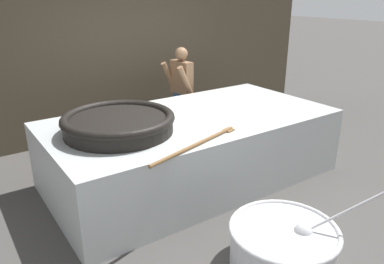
# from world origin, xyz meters

# --- Properties ---
(ground_plane) EXTENTS (60.00, 60.00, 0.00)m
(ground_plane) POSITION_xyz_m (0.00, 0.00, 0.00)
(ground_plane) COLOR #474442
(back_wall) EXTENTS (8.62, 0.24, 4.41)m
(back_wall) POSITION_xyz_m (0.00, 2.36, 2.20)
(back_wall) COLOR #4C4233
(back_wall) RESTS_ON ground_plane
(hearth_platform) EXTENTS (3.72, 1.92, 0.88)m
(hearth_platform) POSITION_xyz_m (0.00, 0.00, 0.44)
(hearth_platform) COLOR #B2B7B7
(hearth_platform) RESTS_ON ground_plane
(giant_wok_near) EXTENTS (1.29, 1.29, 0.22)m
(giant_wok_near) POSITION_xyz_m (-1.03, -0.01, 1.00)
(giant_wok_near) COLOR black
(giant_wok_near) RESTS_ON hearth_platform
(stirring_paddle) EXTENTS (1.31, 0.44, 0.04)m
(stirring_paddle) POSITION_xyz_m (-0.50, -0.85, 0.90)
(stirring_paddle) COLOR brown
(stirring_paddle) RESTS_ON hearth_platform
(cook) EXTENTS (0.37, 0.57, 1.55)m
(cook) POSITION_xyz_m (0.74, 1.39, 0.84)
(cook) COLOR #8C6647
(cook) RESTS_ON ground_plane
(prep_bowl_vegetables) EXTENTS (1.12, 1.02, 0.83)m
(prep_bowl_vegetables) POSITION_xyz_m (-0.35, -1.96, 0.24)
(prep_bowl_vegetables) COLOR silver
(prep_bowl_vegetables) RESTS_ON ground_plane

